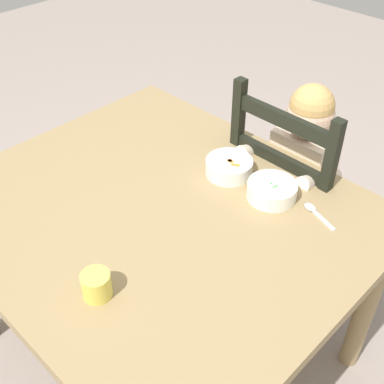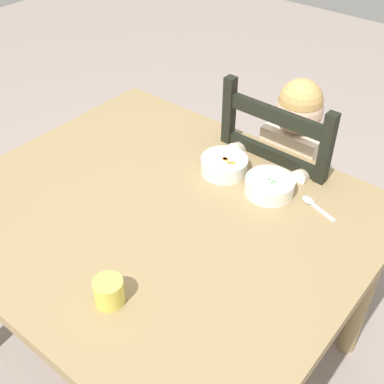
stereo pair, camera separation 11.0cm
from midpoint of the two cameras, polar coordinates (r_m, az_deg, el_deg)
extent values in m
plane|color=gray|center=(2.10, -4.58, -17.47)|extent=(8.00, 8.00, 0.00)
cube|color=#967D53|center=(1.55, -5.91, -2.69)|extent=(1.26, 1.08, 0.04)
cylinder|color=#967D53|center=(2.35, -7.25, 2.15)|extent=(0.07, 0.07, 0.70)
cylinder|color=#967D53|center=(1.90, 17.54, -10.66)|extent=(0.07, 0.07, 0.70)
cube|color=black|center=(2.06, 9.62, -0.40)|extent=(0.42, 0.42, 0.02)
cube|color=black|center=(2.29, 15.57, -4.50)|extent=(0.04, 0.04, 0.44)
cube|color=black|center=(2.41, 7.63, -0.64)|extent=(0.04, 0.04, 0.44)
cube|color=black|center=(2.03, 10.61, -10.29)|extent=(0.04, 0.04, 0.44)
cube|color=black|center=(2.17, 2.03, -5.57)|extent=(0.04, 0.04, 0.44)
cube|color=black|center=(1.69, 12.59, 0.99)|extent=(0.04, 0.04, 0.52)
cube|color=black|center=(1.85, 2.38, 5.65)|extent=(0.04, 0.04, 0.52)
cube|color=black|center=(1.66, 7.78, 8.60)|extent=(0.36, 0.03, 0.05)
cube|color=black|center=(1.75, 7.34, 4.14)|extent=(0.36, 0.03, 0.05)
cube|color=beige|center=(1.93, 9.68, 3.06)|extent=(0.22, 0.14, 0.32)
sphere|color=#D4AD90|center=(1.81, 10.49, 9.14)|extent=(0.17, 0.17, 0.17)
sphere|color=tan|center=(1.79, 10.63, 10.20)|extent=(0.16, 0.16, 0.16)
cylinder|color=#3F4C72|center=(2.13, 5.60, -6.43)|extent=(0.07, 0.07, 0.46)
cylinder|color=#3F4C72|center=(2.09, 8.10, -7.75)|extent=(0.07, 0.07, 0.46)
cylinder|color=beige|center=(1.87, 4.95, 5.16)|extent=(0.06, 0.24, 0.13)
cylinder|color=beige|center=(1.77, 11.84, 2.11)|extent=(0.06, 0.24, 0.13)
cylinder|color=white|center=(1.59, 6.93, 0.65)|extent=(0.16, 0.16, 0.05)
cylinder|color=white|center=(1.61, 6.87, -0.01)|extent=(0.07, 0.07, 0.01)
cylinder|color=green|center=(1.59, 6.96, 0.87)|extent=(0.13, 0.13, 0.03)
sphere|color=green|center=(1.58, 6.86, 1.30)|extent=(0.01, 0.01, 0.01)
sphere|color=green|center=(1.57, 7.43, 1.07)|extent=(0.01, 0.01, 0.01)
sphere|color=green|center=(1.57, 7.16, 0.93)|extent=(0.01, 0.01, 0.01)
cylinder|color=white|center=(1.67, 1.84, 3.06)|extent=(0.16, 0.16, 0.05)
cylinder|color=white|center=(1.69, 1.82, 2.41)|extent=(0.07, 0.07, 0.01)
cylinder|color=orange|center=(1.67, 1.84, 3.28)|extent=(0.13, 0.13, 0.03)
cube|color=orange|center=(1.64, 2.35, 3.21)|extent=(0.02, 0.02, 0.01)
cube|color=orange|center=(1.66, 1.90, 3.70)|extent=(0.02, 0.02, 0.01)
cube|color=orange|center=(1.64, 2.83, 3.17)|extent=(0.02, 0.02, 0.01)
cube|color=orange|center=(1.66, 1.85, 3.65)|extent=(0.02, 0.02, 0.01)
cube|color=orange|center=(1.65, 2.08, 3.56)|extent=(0.02, 0.02, 0.01)
cube|color=silver|center=(1.56, 12.88, -2.37)|extent=(0.09, 0.04, 0.00)
ellipsoid|color=silver|center=(1.59, 11.26, -0.96)|extent=(0.05, 0.04, 0.01)
cylinder|color=#E3D453|center=(1.29, -11.98, -11.19)|extent=(0.08, 0.08, 0.07)
camera|label=1|loc=(0.06, 87.93, 1.68)|focal=46.52mm
camera|label=2|loc=(0.06, -92.07, -1.68)|focal=46.52mm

